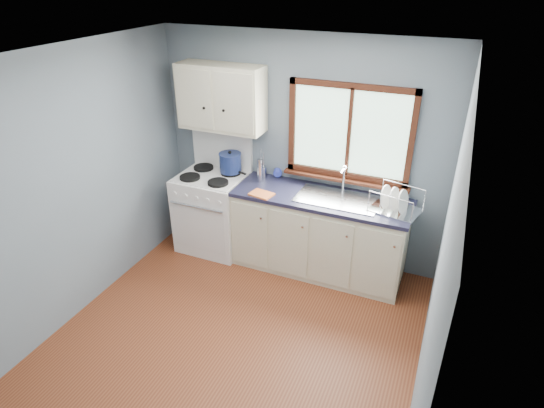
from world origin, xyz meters
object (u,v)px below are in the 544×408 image
at_px(dish_rack, 395,205).
at_px(thermos, 260,171).
at_px(gas_range, 213,209).
at_px(base_cabinets, 319,237).
at_px(skillet, 231,169).
at_px(utensil_crock, 262,172).
at_px(stockpot, 230,162).
at_px(sink, 337,204).

bearing_deg(dish_rack, thermos, -170.58).
xyz_separation_m(gas_range, base_cabinets, (1.31, 0.02, -0.08)).
bearing_deg(dish_rack, gas_range, -166.90).
relative_size(skillet, utensil_crock, 1.12).
relative_size(stockpot, utensil_crock, 0.89).
bearing_deg(stockpot, utensil_crock, 10.84).
height_order(gas_range, utensil_crock, gas_range).
relative_size(thermos, dish_rack, 0.51).
relative_size(sink, stockpot, 2.79).
bearing_deg(sink, skillet, 174.14).
distance_m(stockpot, dish_rack, 1.89).
height_order(stockpot, thermos, stockpot).
bearing_deg(skillet, dish_rack, 12.29).
height_order(utensil_crock, dish_rack, utensil_crock).
xyz_separation_m(skillet, utensil_crock, (0.37, 0.06, 0.01)).
relative_size(base_cabinets, stockpot, 6.15).
height_order(skillet, utensil_crock, utensil_crock).
relative_size(gas_range, stockpot, 4.52).
relative_size(gas_range, sink, 1.62).
relative_size(gas_range, utensil_crock, 4.02).
bearing_deg(stockpot, thermos, -6.37).
bearing_deg(gas_range, skillet, 40.85).
bearing_deg(utensil_crock, base_cabinets, -14.01).
distance_m(gas_range, base_cabinets, 1.31).
distance_m(base_cabinets, thermos, 0.98).
bearing_deg(skillet, sink, 11.05).
bearing_deg(sink, utensil_crock, 168.56).
relative_size(sink, dish_rack, 1.60).
xyz_separation_m(base_cabinets, utensil_crock, (-0.76, 0.19, 0.58)).
bearing_deg(base_cabinets, stockpot, 173.85).
xyz_separation_m(sink, stockpot, (-1.30, 0.12, 0.21)).
distance_m(utensil_crock, thermos, 0.13).
xyz_separation_m(stockpot, thermos, (0.39, -0.04, -0.02)).
xyz_separation_m(gas_range, thermos, (0.57, 0.10, 0.56)).
height_order(base_cabinets, sink, sink).
distance_m(skillet, stockpot, 0.09).
height_order(sink, utensil_crock, utensil_crock).
bearing_deg(thermos, stockpot, 173.63).
bearing_deg(dish_rack, skillet, -171.52).
bearing_deg(gas_range, utensil_crock, 21.03).
distance_m(gas_range, skillet, 0.54).
xyz_separation_m(skillet, stockpot, (0.01, -0.01, 0.09)).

